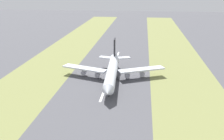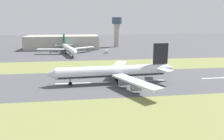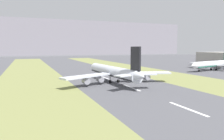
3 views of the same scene
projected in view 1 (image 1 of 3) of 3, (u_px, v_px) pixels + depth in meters
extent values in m
plane|color=#4C4C51|center=(109.00, 79.00, 158.99)|extent=(800.00, 800.00, 0.00)
cube|color=olive|center=(184.00, 82.00, 153.91)|extent=(40.00, 600.00, 0.01)
cube|color=olive|center=(38.00, 76.00, 164.07)|extent=(40.00, 600.00, 0.01)
cube|color=silver|center=(118.00, 55.00, 211.99)|extent=(1.20, 18.00, 0.01)
cube|color=silver|center=(112.00, 70.00, 174.33)|extent=(1.20, 18.00, 0.01)
cube|color=silver|center=(103.00, 95.00, 136.66)|extent=(1.20, 18.00, 0.01)
cylinder|color=silver|center=(112.00, 71.00, 153.25)|extent=(8.97, 56.24, 6.00)
cone|color=silver|center=(108.00, 92.00, 124.39)|extent=(6.14, 5.31, 5.88)
cone|color=silver|center=(115.00, 56.00, 182.33)|extent=(5.41, 6.26, 5.10)
cube|color=black|center=(112.00, 74.00, 153.77)|extent=(8.55, 53.99, 0.70)
cube|color=silver|center=(141.00, 69.00, 159.27)|extent=(28.81, 17.71, 0.90)
cube|color=silver|center=(85.00, 68.00, 161.47)|extent=(29.38, 15.09, 0.90)
cylinder|color=#93939E|center=(127.00, 75.00, 157.53)|extent=(3.45, 4.96, 3.20)
cylinder|color=#93939E|center=(142.00, 73.00, 160.28)|extent=(3.45, 4.96, 3.20)
cylinder|color=#93939E|center=(98.00, 74.00, 158.66)|extent=(3.45, 4.96, 3.20)
cylinder|color=#93939E|center=(84.00, 72.00, 162.54)|extent=(3.45, 4.96, 3.20)
cube|color=black|center=(115.00, 47.00, 175.16)|extent=(1.22, 8.03, 11.00)
cube|color=silver|center=(123.00, 58.00, 177.19)|extent=(10.91, 7.70, 0.60)
cube|color=silver|center=(106.00, 57.00, 177.88)|extent=(10.80, 6.83, 0.60)
cylinder|color=#59595E|center=(109.00, 91.00, 134.29)|extent=(0.50, 0.50, 3.20)
cylinder|color=black|center=(109.00, 94.00, 134.79)|extent=(0.99, 1.85, 1.80)
cylinder|color=#59595E|center=(117.00, 76.00, 157.10)|extent=(0.50, 0.50, 3.20)
cylinder|color=black|center=(117.00, 78.00, 157.61)|extent=(0.99, 1.85, 1.80)
cylinder|color=#59595E|center=(108.00, 75.00, 157.43)|extent=(0.50, 0.50, 3.20)
cylinder|color=black|center=(108.00, 78.00, 157.93)|extent=(0.99, 1.85, 1.80)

